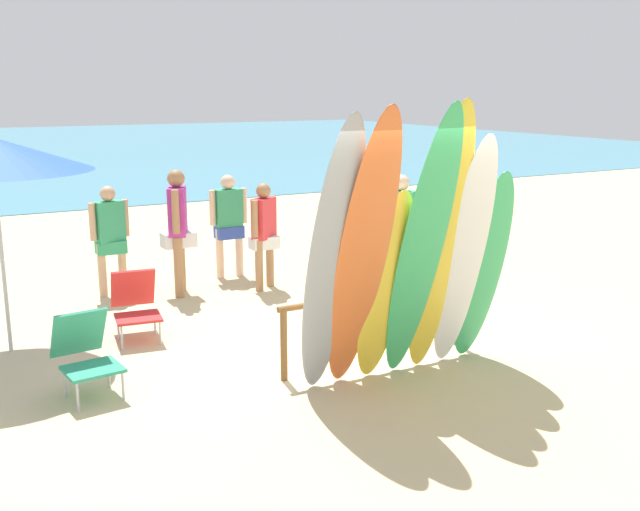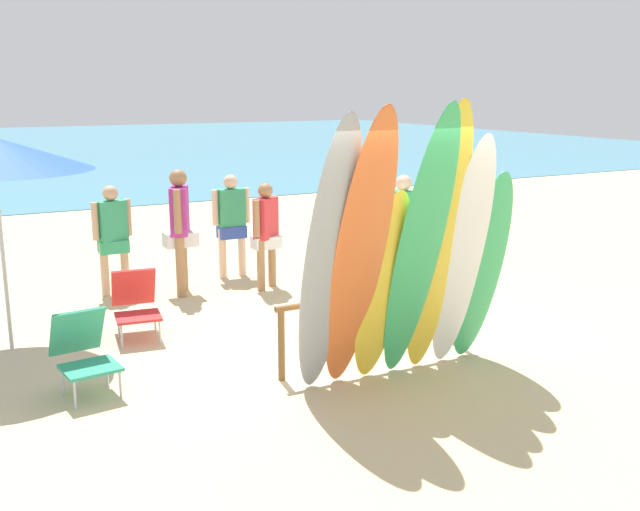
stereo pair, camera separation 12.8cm
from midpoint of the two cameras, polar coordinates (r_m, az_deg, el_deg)
ground at (r=20.81m, az=-16.34°, el=4.53°), size 60.00×60.00×0.00m
ocean_water at (r=38.14m, az=-21.71°, el=7.74°), size 60.00×40.00×0.02m
surfboard_rack at (r=7.73m, az=4.79°, el=-4.22°), size 2.29×0.07×0.77m
surfboard_grey_0 at (r=6.54m, az=1.23°, el=-0.43°), size 0.49×0.83×2.67m
surfboard_orange_1 at (r=6.63m, az=3.64°, el=0.00°), size 0.53×0.97×2.73m
surfboard_yellow_2 at (r=7.03m, az=5.37°, el=-2.52°), size 0.56×0.62×1.96m
surfboard_green_3 at (r=6.99m, az=8.27°, el=0.62°), size 0.54×0.91×2.75m
surfboard_yellow_4 at (r=7.20m, az=9.66°, el=1.01°), size 0.54×0.74×2.77m
surfboard_white_5 at (r=7.45m, az=11.50°, el=0.06°), size 0.53×0.70×2.44m
surfboard_green_6 at (r=7.73m, az=12.92°, el=-0.98°), size 0.55×0.60×2.06m
beachgoer_photographing at (r=10.53m, az=6.78°, el=2.46°), size 0.43×0.52×1.65m
beachgoer_near_rack at (r=10.58m, az=-15.46°, el=1.76°), size 0.57×0.29×1.53m
beachgoer_by_water at (r=10.36m, az=-10.46°, el=2.50°), size 0.46×0.62×1.76m
beachgoer_strolling at (r=11.21m, az=-6.57°, el=2.87°), size 0.60×0.25×1.57m
beachgoer_midbeach at (r=10.50m, az=-3.86°, el=2.10°), size 0.49×0.38×1.53m
beach_chair_red at (r=8.78m, az=-13.70°, el=-3.48°), size 0.59×0.79×0.79m
beach_chair_blue at (r=7.35m, az=-17.42°, el=-6.94°), size 0.58×0.79×0.80m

